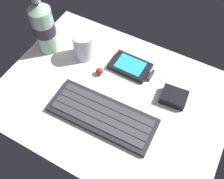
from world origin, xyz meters
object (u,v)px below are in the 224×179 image
at_px(trackball_mouse, 99,72).
at_px(water_bottle, 43,26).
at_px(charger_block, 174,97).
at_px(juice_cup, 84,46).
at_px(handheld_device, 132,67).
at_px(keyboard, 102,115).

bearing_deg(trackball_mouse, water_bottle, 175.75).
bearing_deg(charger_block, juice_cup, 175.93).
bearing_deg(charger_block, handheld_device, 163.70).
distance_m(handheld_device, juice_cup, 0.16).
relative_size(water_bottle, trackball_mouse, 9.45).
bearing_deg(charger_block, water_bottle, -179.13).
relative_size(keyboard, juice_cup, 3.44).
bearing_deg(water_bottle, juice_cup, 13.54).
distance_m(handheld_device, charger_block, 0.16).
height_order(juice_cup, charger_block, juice_cup).
bearing_deg(keyboard, charger_block, 44.07).
distance_m(handheld_device, trackball_mouse, 0.10).
distance_m(juice_cup, charger_block, 0.31).
xyz_separation_m(handheld_device, charger_block, (0.15, -0.04, 0.00)).
xyz_separation_m(keyboard, handheld_device, (-0.00, 0.19, -0.00)).
xyz_separation_m(juice_cup, water_bottle, (-0.12, -0.03, 0.05)).
xyz_separation_m(juice_cup, charger_block, (0.31, -0.02, -0.03)).
height_order(keyboard, juice_cup, juice_cup).
height_order(handheld_device, water_bottle, water_bottle).
distance_m(water_bottle, charger_block, 0.43).
distance_m(handheld_device, water_bottle, 0.29).
bearing_deg(juice_cup, water_bottle, -166.46).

